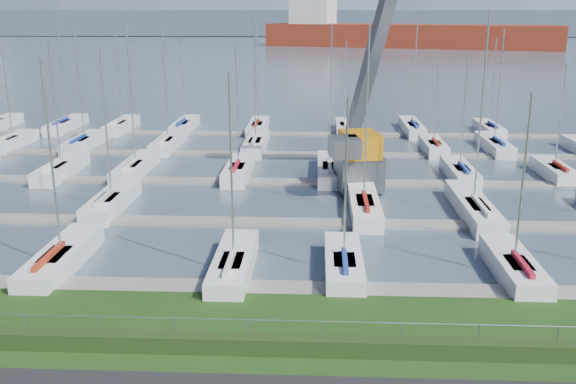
{
  "coord_description": "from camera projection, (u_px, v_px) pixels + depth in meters",
  "views": [
    {
      "loc": [
        1.6,
        -22.73,
        13.0
      ],
      "look_at": [
        0.0,
        12.0,
        3.0
      ],
      "focal_mm": 40.0,
      "sensor_mm": 36.0,
      "label": 1
    }
  ],
  "objects": [
    {
      "name": "crane",
      "position": [
        366.0,
        114.0,
        47.99
      ],
      "size": [
        6.67,
        13.18,
        22.35
      ],
      "rotation": [
        0.0,
        0.0,
        0.19
      ],
      "color": "#4F5256",
      "rests_on": "water"
    },
    {
      "name": "cargo_ship_mid",
      "position": [
        397.0,
        36.0,
        225.13
      ],
      "size": [
        101.76,
        45.88,
        21.5
      ],
      "rotation": [
        0.0,
        0.0,
        -0.29
      ],
      "color": "maroon",
      "rests_on": "water"
    },
    {
      "name": "foothill",
      "position": [
        315.0,
        22.0,
        340.63
      ],
      "size": [
        900.0,
        80.0,
        12.0
      ],
      "primitive_type": "cube",
      "color": "#414F5F",
      "rests_on": "water"
    },
    {
      "name": "docks",
      "position": [
        296.0,
        182.0,
        50.51
      ],
      "size": [
        90.0,
        41.6,
        0.25
      ],
      "color": "slate",
      "rests_on": "water"
    },
    {
      "name": "hedge",
      "position": [
        273.0,
        345.0,
        25.0
      ],
      "size": [
        80.0,
        0.7,
        0.7
      ],
      "primitive_type": "cube",
      "color": "#213513",
      "rests_on": "grass"
    },
    {
      "name": "water",
      "position": [
        314.0,
        40.0,
        275.2
      ],
      "size": [
        800.0,
        540.0,
        0.2
      ],
      "primitive_type": "cube",
      "color": "#465666"
    },
    {
      "name": "fence",
      "position": [
        274.0,
        320.0,
        25.15
      ],
      "size": [
        80.0,
        0.04,
        0.04
      ],
      "primitive_type": "cylinder",
      "rotation": [
        0.0,
        1.57,
        0.0
      ],
      "color": "gray",
      "rests_on": "grass"
    },
    {
      "name": "sailboat_fleet",
      "position": [
        281.0,
        105.0,
        51.89
      ],
      "size": [
        75.8,
        50.05,
        13.49
      ],
      "color": "silver",
      "rests_on": "water"
    }
  ]
}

